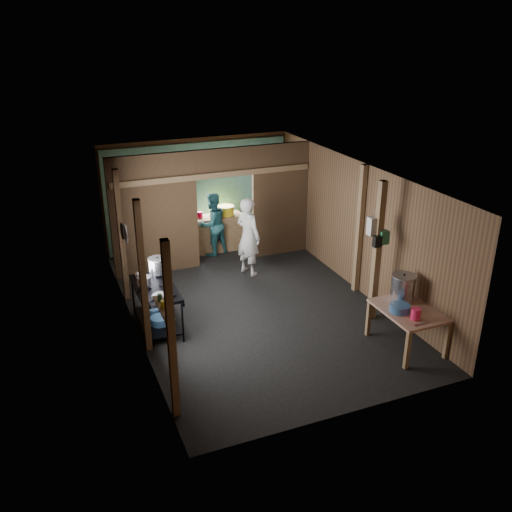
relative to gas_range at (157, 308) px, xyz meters
name	(u,v)px	position (x,y,z in m)	size (l,w,h in m)	color
floor	(252,305)	(1.88, 0.18, -0.41)	(4.50, 7.00, 0.00)	black
ceiling	(252,173)	(1.88, 0.18, 2.19)	(4.50, 7.00, 0.00)	#3B3A3A
wall_back	(197,193)	(1.88, 3.68, 0.89)	(4.50, 0.00, 2.60)	brown
wall_front	(352,333)	(1.88, -3.32, 0.89)	(4.50, 0.00, 2.60)	brown
wall_left	(129,260)	(-0.37, 0.18, 0.89)	(0.00, 7.00, 2.60)	brown
wall_right	(357,226)	(4.13, 0.18, 0.89)	(0.00, 7.00, 2.60)	brown
partition_left	(154,215)	(0.55, 2.38, 0.89)	(1.85, 0.10, 2.60)	brown
partition_right	(280,200)	(3.46, 2.38, 0.89)	(1.35, 0.10, 2.60)	brown
partition_header	(224,162)	(2.13, 2.38, 1.89)	(1.30, 0.10, 0.60)	brown
turquoise_panel	(198,195)	(1.88, 3.62, 0.84)	(4.40, 0.06, 2.50)	#64AFAD
back_counter	(218,233)	(2.18, 3.13, 0.02)	(1.20, 0.50, 0.85)	#977459
wall_clock	(208,168)	(2.13, 3.58, 1.49)	(0.20, 0.20, 0.03)	silver
post_left_a	(171,333)	(-0.30, -2.42, 0.89)	(0.10, 0.12, 2.60)	#977459
post_left_b	(143,278)	(-0.30, -0.62, 0.89)	(0.10, 0.12, 2.60)	#977459
post_left_c	(121,237)	(-0.30, 1.38, 0.89)	(0.10, 0.12, 2.60)	#977459
post_right	(359,230)	(4.06, -0.02, 0.89)	(0.10, 0.12, 2.60)	#977459
post_free	(377,253)	(3.73, -1.12, 0.89)	(0.12, 0.12, 2.60)	#977459
cross_beam	(214,175)	(1.88, 2.33, 1.64)	(4.40, 0.12, 0.12)	#977459
pan_lid_big	(126,233)	(-0.33, 0.58, 1.24)	(0.34, 0.34, 0.03)	gray
pan_lid_small	(122,231)	(-0.33, 0.98, 1.14)	(0.30, 0.30, 0.03)	black
wall_shelf	(164,308)	(-0.27, -1.92, 0.99)	(0.14, 0.80, 0.03)	#977459
jar_white	(168,312)	(-0.27, -2.17, 1.06)	(0.07, 0.07, 0.10)	silver
jar_yellow	(163,304)	(-0.27, -1.92, 1.06)	(0.08, 0.08, 0.10)	yellow
jar_green	(160,297)	(-0.27, -1.70, 1.06)	(0.06, 0.06, 0.10)	#266B44
bag_white	(374,226)	(3.68, -1.04, 1.37)	(0.22, 0.15, 0.32)	silver
bag_green	(384,237)	(3.80, -1.18, 1.19)	(0.16, 0.12, 0.24)	#266B44
bag_black	(377,241)	(3.66, -1.20, 1.14)	(0.14, 0.10, 0.20)	black
gas_range	(157,308)	(0.00, 0.00, 0.00)	(0.71, 1.38, 0.81)	black
prep_table	(407,328)	(3.71, -2.17, -0.06)	(0.86, 1.18, 0.70)	tan
stove_pot_large	(158,267)	(0.17, 0.50, 0.55)	(0.33, 0.33, 0.33)	silver
stove_pot_med	(144,282)	(-0.17, 0.07, 0.49)	(0.24, 0.24, 0.21)	silver
stove_saucepan	(140,276)	(-0.17, 0.40, 0.46)	(0.18, 0.18, 0.11)	silver
frying_pan	(161,296)	(0.00, -0.43, 0.43)	(0.29, 0.51, 0.07)	gray
blue_tub_front	(159,321)	(0.00, -0.15, -0.18)	(0.32, 0.32, 0.13)	#345B88
blue_tub_back	(154,310)	(0.00, 0.27, -0.19)	(0.29, 0.29, 0.11)	#345B88
stock_pot	(403,288)	(3.80, -1.85, 0.51)	(0.41, 0.41, 0.48)	silver
wash_basin	(400,308)	(3.52, -2.17, 0.35)	(0.33, 0.33, 0.12)	#345B88
pink_bucket	(416,314)	(3.61, -2.47, 0.38)	(0.15, 0.15, 0.18)	#EB2054
knife	(422,324)	(3.60, -2.64, 0.30)	(0.30, 0.04, 0.01)	silver
yellow_tub	(226,210)	(2.39, 3.13, 0.55)	(0.39, 0.39, 0.22)	yellow
red_cup	(200,215)	(1.76, 3.13, 0.52)	(0.13, 0.13, 0.15)	#BD0023
cook	(248,236)	(2.36, 1.58, 0.44)	(0.62, 0.41, 1.70)	silver
worker_back	(212,224)	(1.99, 2.90, 0.33)	(0.72, 0.56, 1.48)	#26616A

